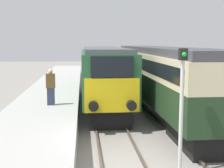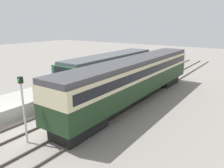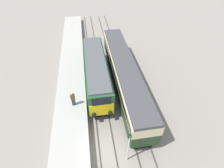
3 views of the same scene
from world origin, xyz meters
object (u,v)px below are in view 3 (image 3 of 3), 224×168
locomotive (96,71)px  signal_post (129,146)px  passenger_carriage (124,72)px  person_on_platform (73,99)px

locomotive → signal_post: 11.01m
locomotive → passenger_carriage: size_ratio=0.69×
person_on_platform → signal_post: (4.61, -6.52, 0.43)m
locomotive → signal_post: signal_post is taller
passenger_carriage → person_on_platform: 7.11m
person_on_platform → passenger_carriage: bearing=27.3°
locomotive → signal_post: size_ratio=3.27×
passenger_carriage → signal_post: bearing=-99.9°
passenger_carriage → signal_post: (-1.70, -9.78, -0.00)m
locomotive → passenger_carriage: passenger_carriage is taller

